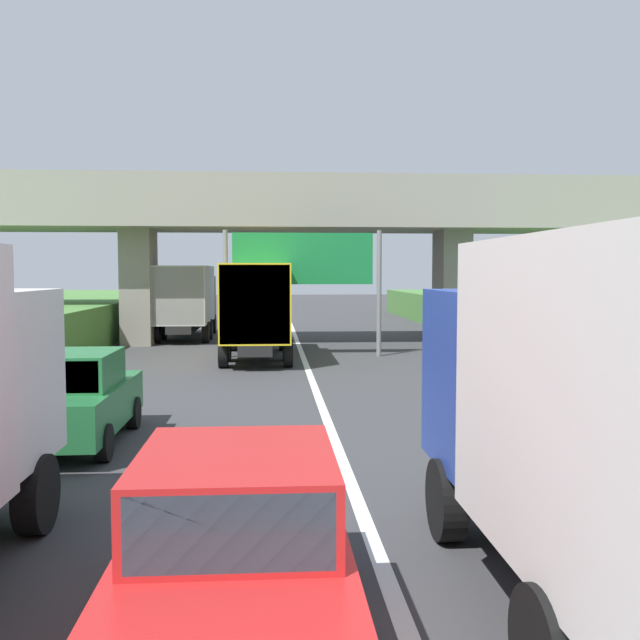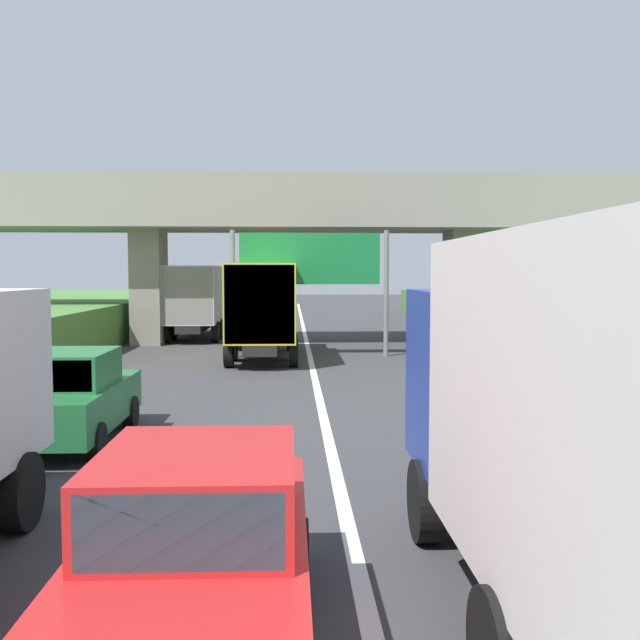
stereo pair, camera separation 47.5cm
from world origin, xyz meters
TOP-DOWN VIEW (x-y plane):
  - lane_centre_stripe at (0.00, 25.62)m, footprint 0.20×91.23m
  - overpass_bridge at (0.00, 32.02)m, footprint 40.00×4.80m
  - overhead_highway_sign at (0.00, 26.86)m, footprint 5.88×0.18m
  - truck_black at (-5.16, 34.57)m, footprint 2.44×7.30m
  - truck_yellow at (-1.69, 26.26)m, footprint 2.44×7.30m
  - car_green at (-4.79, 13.62)m, footprint 1.86×4.10m
  - car_red at (-1.46, 6.27)m, footprint 1.86×4.10m
  - construction_barrel_2 at (6.57, 15.74)m, footprint 0.57×0.57m
  - construction_barrel_3 at (6.52, 19.62)m, footprint 0.57×0.57m

SIDE VIEW (x-z plane):
  - lane_centre_stripe at x=0.00m, z-range 0.00..0.01m
  - construction_barrel_2 at x=6.57m, z-range 0.01..0.91m
  - construction_barrel_3 at x=6.52m, z-range 0.01..0.91m
  - car_green at x=-4.79m, z-range 0.00..1.72m
  - car_red at x=-1.46m, z-range 0.00..1.72m
  - truck_black at x=-5.16m, z-range 0.21..3.65m
  - truck_yellow at x=-1.69m, z-range 0.21..3.65m
  - overhead_highway_sign at x=0.00m, z-range 1.05..5.76m
  - overpass_bridge at x=0.00m, z-range 1.76..8.96m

